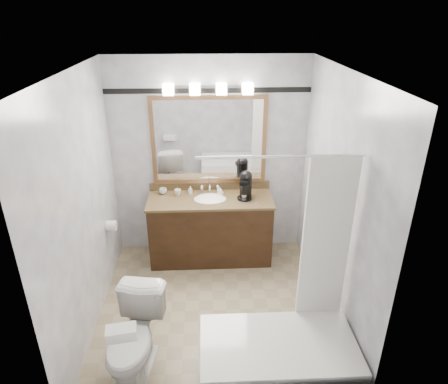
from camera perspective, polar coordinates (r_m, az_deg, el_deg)
The scene contains 15 objects.
room at distance 3.78m, azimuth -1.82°, elevation -2.23°, with size 2.42×2.62×2.52m.
vanity at distance 5.07m, azimuth -1.92°, elevation -5.08°, with size 1.53×0.58×0.97m.
mirror at distance 4.88m, azimuth -2.16°, elevation 7.32°, with size 1.40×0.04×1.10m.
vanity_light_bar at distance 4.67m, azimuth -2.28°, elevation 14.54°, with size 1.02×0.14×0.12m.
accent_stripe at distance 4.74m, azimuth -2.28°, elevation 14.29°, with size 2.40×0.01×0.06m, color black.
bathtub at distance 3.71m, azimuth 7.97°, elevation -22.10°, with size 1.30×0.75×1.96m.
tp_roll at distance 4.76m, azimuth -15.79°, elevation -4.67°, with size 0.12×0.12×0.11m, color white.
toilet at distance 3.73m, azimuth -12.69°, elevation -19.92°, with size 0.43×0.75×0.77m, color white.
tissue_box at distance 3.19m, azimuth -14.47°, elevation -18.91°, with size 0.22×0.12×0.09m, color white.
coffee_maker at distance 4.84m, azimuth 3.11°, elevation 1.16°, with size 0.18×0.22×0.35m.
cup_left at distance 5.04m, azimuth -8.70°, elevation 0.14°, with size 0.09×0.09×0.07m, color white.
cup_right at distance 4.97m, azimuth -6.61°, elevation -0.05°, with size 0.08×0.08×0.08m, color white.
soap_bottle_a at distance 5.00m, azimuth -4.83°, elevation 0.27°, with size 0.04×0.04×0.09m, color white.
soap_bottle_b at distance 4.99m, azimuth -0.61°, elevation 0.27°, with size 0.07×0.07×0.09m, color white.
soap_bar at distance 4.98m, azimuth -0.52°, elevation -0.18°, with size 0.08×0.05×0.02m, color beige.
Camera 1 is at (-0.04, -3.36, 2.99)m, focal length 32.00 mm.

